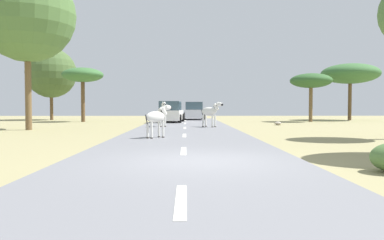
% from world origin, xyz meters
% --- Properties ---
extents(ground_plane, '(90.00, 90.00, 0.00)m').
position_xyz_m(ground_plane, '(0.00, 0.00, 0.00)').
color(ground_plane, '#998E60').
extents(road, '(6.00, 64.00, 0.05)m').
position_xyz_m(road, '(-0.49, 0.00, 0.03)').
color(road, slate).
rests_on(road, ground_plane).
extents(lane_markings, '(0.16, 56.00, 0.01)m').
position_xyz_m(lane_markings, '(-0.49, -1.00, 0.05)').
color(lane_markings, silver).
rests_on(lane_markings, road).
extents(zebra_0, '(0.70, 1.74, 1.66)m').
position_xyz_m(zebra_0, '(-1.97, 15.65, 1.04)').
color(zebra_0, silver).
rests_on(zebra_0, road).
extents(zebra_1, '(1.19, 1.26, 1.45)m').
position_xyz_m(zebra_1, '(-1.65, 6.78, 0.91)').
color(zebra_1, silver).
rests_on(zebra_1, road).
extents(zebra_2, '(1.45, 1.32, 1.64)m').
position_xyz_m(zebra_2, '(1.13, 15.05, 1.03)').
color(zebra_2, silver).
rests_on(zebra_2, road).
extents(car_0, '(2.26, 4.46, 1.74)m').
position_xyz_m(car_0, '(-1.70, 22.51, 0.85)').
color(car_0, white).
rests_on(car_0, road).
extents(car_1, '(2.04, 4.35, 1.74)m').
position_xyz_m(car_1, '(0.35, 28.60, 0.85)').
color(car_1, silver).
rests_on(car_1, road).
extents(tree_0, '(3.64, 3.64, 4.26)m').
position_xyz_m(tree_0, '(10.57, 24.22, 3.58)').
color(tree_0, brown).
rests_on(tree_0, ground_plane).
extents(tree_1, '(5.46, 5.46, 9.39)m').
position_xyz_m(tree_1, '(-9.56, 13.00, 6.65)').
color(tree_1, brown).
rests_on(tree_1, ground_plane).
extents(tree_2, '(3.58, 3.58, 4.74)m').
position_xyz_m(tree_2, '(-9.47, 24.46, 4.06)').
color(tree_2, brown).
rests_on(tree_2, ground_plane).
extents(tree_4, '(5.55, 5.55, 5.51)m').
position_xyz_m(tree_4, '(15.59, 27.86, 4.52)').
color(tree_4, brown).
rests_on(tree_4, ground_plane).
extents(tree_5, '(4.92, 4.92, 7.13)m').
position_xyz_m(tree_5, '(-13.82, 29.04, 4.66)').
color(tree_5, brown).
rests_on(tree_5, ground_plane).
extents(rock_0, '(0.51, 0.47, 0.26)m').
position_xyz_m(rock_0, '(6.26, 18.34, 0.13)').
color(rock_0, '#A89E8C').
rests_on(rock_0, ground_plane).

